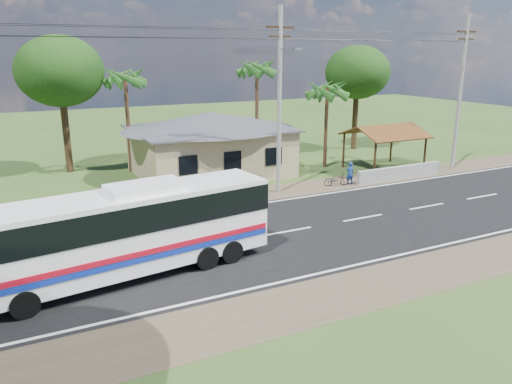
% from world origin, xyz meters
% --- Properties ---
extents(ground, '(120.00, 120.00, 0.00)m').
position_xyz_m(ground, '(0.00, 0.00, 0.00)').
color(ground, '#2D4C1B').
rests_on(ground, ground).
extents(road, '(120.00, 16.00, 0.03)m').
position_xyz_m(road, '(0.00, 0.00, 0.01)').
color(road, black).
rests_on(road, ground).
extents(house, '(12.40, 10.00, 5.00)m').
position_xyz_m(house, '(1.00, 13.00, 2.64)').
color(house, '#C4B483').
rests_on(house, ground).
extents(waiting_shed, '(5.20, 4.48, 3.35)m').
position_xyz_m(waiting_shed, '(13.00, 8.50, 2.73)').
color(waiting_shed, '#342013').
rests_on(waiting_shed, ground).
extents(concrete_barrier, '(7.00, 0.30, 0.90)m').
position_xyz_m(concrete_barrier, '(12.00, 5.60, 0.45)').
color(concrete_barrier, '#9E9E99').
rests_on(concrete_barrier, ground).
extents(utility_poles, '(32.80, 2.22, 11.00)m').
position_xyz_m(utility_poles, '(2.67, 6.49, 5.77)').
color(utility_poles, '#9E9E99').
rests_on(utility_poles, ground).
extents(palm_near, '(2.80, 2.80, 6.70)m').
position_xyz_m(palm_near, '(9.50, 11.00, 5.71)').
color(palm_near, '#47301E').
rests_on(palm_near, ground).
extents(palm_mid, '(2.80, 2.80, 8.20)m').
position_xyz_m(palm_mid, '(6.00, 15.50, 7.16)').
color(palm_mid, '#47301E').
rests_on(palm_mid, ground).
extents(palm_far, '(2.80, 2.80, 7.70)m').
position_xyz_m(palm_far, '(-4.00, 16.00, 6.68)').
color(palm_far, '#47301E').
rests_on(palm_far, ground).
extents(tree_behind_house, '(6.00, 6.00, 9.61)m').
position_xyz_m(tree_behind_house, '(-8.00, 18.00, 7.12)').
color(tree_behind_house, '#47301E').
rests_on(tree_behind_house, ground).
extents(tree_behind_shed, '(5.60, 5.60, 9.02)m').
position_xyz_m(tree_behind_shed, '(16.00, 16.00, 6.68)').
color(tree_behind_shed, '#47301E').
rests_on(tree_behind_shed, ground).
extents(coach_bus, '(11.93, 4.02, 3.64)m').
position_xyz_m(coach_bus, '(-8.19, -1.58, 2.08)').
color(coach_bus, white).
rests_on(coach_bus, ground).
extents(motorcycle, '(1.73, 0.99, 0.86)m').
position_xyz_m(motorcycle, '(7.04, 6.02, 0.43)').
color(motorcycle, black).
rests_on(motorcycle, ground).
extents(person, '(0.59, 0.42, 1.50)m').
position_xyz_m(person, '(8.07, 5.98, 0.75)').
color(person, navy).
rests_on(person, ground).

